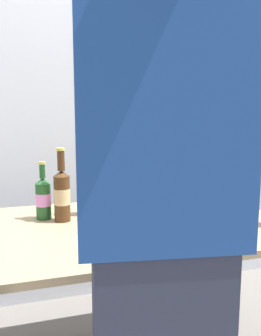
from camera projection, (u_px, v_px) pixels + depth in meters
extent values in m
cube|color=#9E8460|center=(124.00, 227.00, 1.65)|extent=(1.44, 0.89, 0.03)
cylinder|color=#2D2D30|center=(210.00, 255.00, 2.26)|extent=(0.07, 0.07, 0.70)
cube|color=#B7BABC|center=(182.00, 214.00, 1.78)|extent=(0.31, 0.26, 0.01)
cube|color=#232326|center=(184.00, 214.00, 1.76)|extent=(0.26, 0.16, 0.00)
cube|color=#B7BABC|center=(170.00, 185.00, 1.89)|extent=(0.30, 0.03, 0.21)
cube|color=black|center=(171.00, 186.00, 1.89)|extent=(0.28, 0.03, 0.20)
cylinder|color=#472B14|center=(62.00, 199.00, 1.68)|extent=(0.07, 0.07, 0.21)
cone|color=#472B14|center=(61.00, 173.00, 1.66)|extent=(0.07, 0.07, 0.03)
cylinder|color=#472B14|center=(61.00, 161.00, 1.65)|extent=(0.03, 0.03, 0.09)
cylinder|color=#BFB74C|center=(61.00, 149.00, 1.64)|extent=(0.04, 0.04, 0.01)
cylinder|color=tan|center=(62.00, 196.00, 1.68)|extent=(0.07, 0.07, 0.07)
cylinder|color=#1E5123|center=(43.00, 201.00, 1.72)|extent=(0.07, 0.07, 0.17)
cone|color=#1E5123|center=(43.00, 181.00, 1.70)|extent=(0.07, 0.07, 0.02)
cylinder|color=#1E5123|center=(42.00, 171.00, 1.69)|extent=(0.03, 0.03, 0.06)
cylinder|color=#BFB74C|center=(42.00, 163.00, 1.69)|extent=(0.03, 0.03, 0.01)
cylinder|color=#E488D7|center=(43.00, 199.00, 1.71)|extent=(0.07, 0.07, 0.06)
cylinder|color=#333333|center=(88.00, 192.00, 1.78)|extent=(0.07, 0.07, 0.22)
cone|color=#333333|center=(88.00, 167.00, 1.76)|extent=(0.07, 0.07, 0.02)
cylinder|color=#333333|center=(87.00, 156.00, 1.75)|extent=(0.03, 0.03, 0.08)
cylinder|color=#BFB74C|center=(87.00, 146.00, 1.74)|extent=(0.03, 0.03, 0.01)
cylinder|color=#B19E99|center=(88.00, 190.00, 1.78)|extent=(0.07, 0.07, 0.08)
cube|color=#1E4793|center=(162.00, 126.00, 0.90)|extent=(0.45, 0.27, 0.60)
cube|color=silver|center=(86.00, 97.00, 2.34)|extent=(6.00, 0.10, 2.60)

